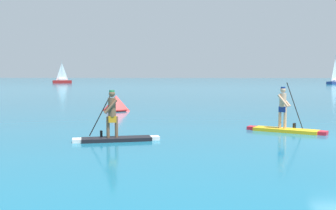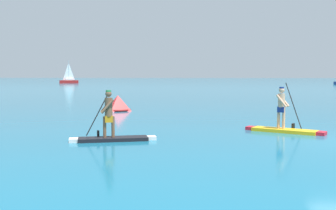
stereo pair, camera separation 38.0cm
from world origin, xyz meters
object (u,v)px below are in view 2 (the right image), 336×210
(paddleboarder_mid_center, at_px, (284,124))
(sailboat_left_horizon, at_px, (69,80))
(race_marker_buoy, at_px, (118,104))
(paddleboarder_near_left, at_px, (111,130))

(paddleboarder_mid_center, distance_m, sailboat_left_horizon, 88.97)
(paddleboarder_mid_center, height_order, sailboat_left_horizon, sailboat_left_horizon)
(paddleboarder_mid_center, relative_size, race_marker_buoy, 1.79)
(paddleboarder_near_left, height_order, paddleboarder_mid_center, paddleboarder_mid_center)
(paddleboarder_near_left, relative_size, paddleboarder_mid_center, 1.00)
(paddleboarder_mid_center, height_order, race_marker_buoy, paddleboarder_mid_center)
(paddleboarder_near_left, height_order, race_marker_buoy, paddleboarder_near_left)
(paddleboarder_mid_center, xyz_separation_m, race_marker_buoy, (-8.30, 8.58, 0.09))
(race_marker_buoy, relative_size, sailboat_left_horizon, 0.29)
(paddleboarder_near_left, distance_m, race_marker_buoy, 11.30)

